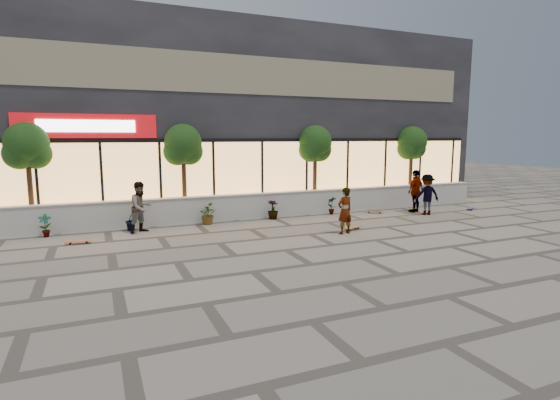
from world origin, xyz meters
name	(u,v)px	position (x,y,z in m)	size (l,w,h in m)	color
ground	(362,258)	(0.00, 0.00, 0.00)	(80.00, 80.00, 0.00)	gray
planter_wall	(270,205)	(0.00, 7.00, 0.52)	(22.00, 0.42, 1.04)	silver
retail_building	(231,120)	(0.00, 12.49, 4.25)	(24.00, 9.17, 8.50)	black
shrub_a	(45,225)	(-8.50, 6.45, 0.41)	(0.43, 0.29, 0.81)	#113713
shrub_b	(131,219)	(-5.70, 6.45, 0.41)	(0.45, 0.36, 0.81)	#113713
shrub_c	(207,214)	(-2.90, 6.45, 0.41)	(0.73, 0.63, 0.81)	#113713
shrub_d	(273,209)	(-0.10, 6.45, 0.41)	(0.45, 0.45, 0.81)	#113713
shrub_e	(332,205)	(2.70, 6.45, 0.41)	(0.43, 0.29, 0.81)	#113713
tree_west	(27,149)	(-9.00, 7.70, 2.99)	(1.60, 1.50, 3.92)	#49291A
tree_midwest	(183,147)	(-3.50, 7.70, 2.99)	(1.60, 1.50, 3.92)	#49291A
tree_mideast	(315,146)	(2.50, 7.70, 2.99)	(1.60, 1.50, 3.92)	#49291A
tree_east	(412,145)	(8.00, 7.70, 2.99)	(1.60, 1.50, 3.92)	#49291A
skater_center	(345,211)	(1.17, 2.88, 0.83)	(0.60, 0.40, 1.65)	silver
skater_left	(141,207)	(-5.39, 5.93, 0.92)	(0.89, 0.69, 1.83)	tan
skater_right_near	(416,191)	(6.49, 5.48, 0.96)	(1.13, 0.47, 1.93)	white
skater_right_far	(427,195)	(6.50, 4.76, 0.89)	(1.15, 0.66, 1.78)	#9E301C
skateboard_center	(353,228)	(1.81, 3.33, 0.08)	(0.86, 0.51, 0.10)	brown
skateboard_left	(78,241)	(-7.45, 4.99, 0.08)	(0.79, 0.28, 0.09)	#BB4F23
skateboard_right_near	(374,212)	(4.60, 5.93, 0.08)	(0.77, 0.58, 0.09)	brown
skateboard_right_far	(470,208)	(9.35, 5.00, 0.08)	(0.77, 0.65, 0.10)	#44437B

